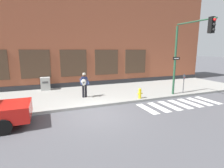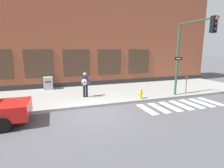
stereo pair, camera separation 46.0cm
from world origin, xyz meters
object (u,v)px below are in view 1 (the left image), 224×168
(utility_box, at_px, (45,84))
(fire_hydrant, at_px, (140,93))
(busker, at_px, (84,84))
(parking_meter, at_px, (184,81))
(traffic_light, at_px, (189,46))

(utility_box, bearing_deg, fire_hydrant, -40.72)
(busker, height_order, fire_hydrant, busker)
(parking_meter, bearing_deg, fire_hydrant, -177.89)
(traffic_light, height_order, utility_box, traffic_light)
(utility_box, bearing_deg, busker, -54.58)
(traffic_light, bearing_deg, fire_hydrant, 161.55)
(traffic_light, height_order, fire_hydrant, traffic_light)
(parking_meter, xyz_separation_m, utility_box, (-9.64, 4.86, -0.43))
(traffic_light, xyz_separation_m, parking_meter, (0.90, 1.12, -2.51))
(busker, distance_m, traffic_light, 7.25)
(parking_meter, bearing_deg, traffic_light, -128.96)
(busker, xyz_separation_m, fire_hydrant, (3.38, -1.59, -0.61))
(parking_meter, distance_m, utility_box, 10.81)
(busker, relative_size, utility_box, 1.64)
(busker, bearing_deg, parking_meter, -11.35)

